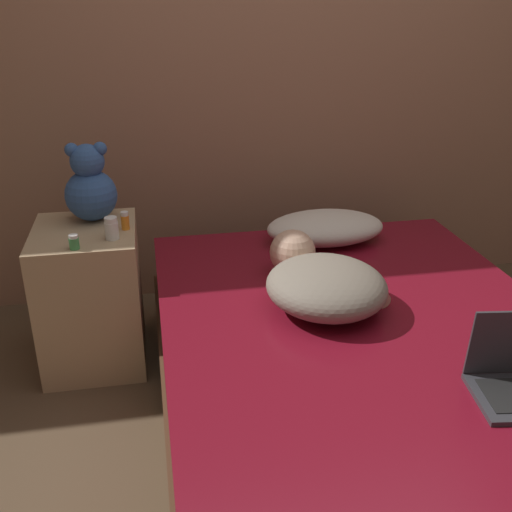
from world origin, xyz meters
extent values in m
plane|color=brown|center=(0.00, 0.00, 0.00)|extent=(12.00, 12.00, 0.00)
cube|color=#996B51|center=(0.00, 1.23, 1.30)|extent=(8.00, 0.06, 2.60)
cube|color=#4C331E|center=(0.00, 0.00, 0.11)|extent=(1.45, 1.90, 0.22)
cube|color=maroon|center=(0.00, 0.00, 0.33)|extent=(1.43, 1.87, 0.21)
cube|color=tan|center=(-1.00, 0.63, 0.30)|extent=(0.42, 0.48, 0.61)
ellipsoid|color=beige|center=(0.07, 0.74, 0.50)|extent=(0.55, 0.34, 0.14)
ellipsoid|color=gray|center=(-0.11, 0.13, 0.52)|extent=(0.51, 0.53, 0.18)
sphere|color=#DBAD8E|center=(-0.16, 0.44, 0.53)|extent=(0.19, 0.19, 0.19)
cylinder|color=#DBAD8E|center=(0.08, 0.18, 0.46)|extent=(0.09, 0.22, 0.06)
sphere|color=#335693|center=(-0.96, 0.75, 0.72)|extent=(0.22, 0.22, 0.22)
sphere|color=#335693|center=(-0.96, 0.75, 0.86)|extent=(0.14, 0.14, 0.14)
sphere|color=#335693|center=(-1.02, 0.75, 0.91)|extent=(0.06, 0.06, 0.06)
sphere|color=#335693|center=(-0.90, 0.75, 0.91)|extent=(0.06, 0.06, 0.06)
cylinder|color=orange|center=(-0.82, 0.60, 0.64)|extent=(0.03, 0.03, 0.06)
cylinder|color=white|center=(-0.82, 0.60, 0.68)|extent=(0.03, 0.03, 0.02)
cylinder|color=#3D8E4C|center=(-1.01, 0.43, 0.63)|extent=(0.04, 0.04, 0.04)
cylinder|color=white|center=(-1.01, 0.43, 0.66)|extent=(0.03, 0.03, 0.01)
cylinder|color=white|center=(-0.87, 0.51, 0.64)|extent=(0.05, 0.05, 0.07)
cylinder|color=white|center=(-0.87, 0.51, 0.69)|extent=(0.05, 0.05, 0.02)
camera|label=1|loc=(-0.72, -1.74, 1.50)|focal=42.00mm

